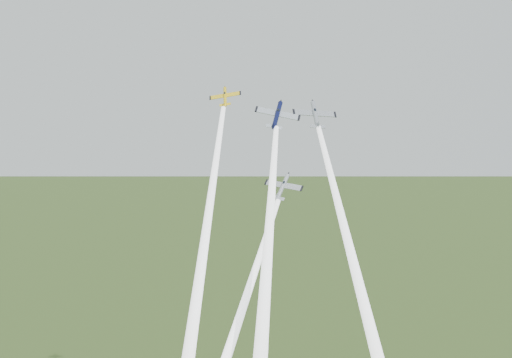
# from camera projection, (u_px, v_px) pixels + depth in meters

# --- Properties ---
(plane_yellow) EXTENTS (7.55, 5.64, 6.35)m
(plane_yellow) POSITION_uv_depth(u_px,v_px,m) (225.00, 97.00, 130.40)
(plane_yellow) COLOR yellow
(smoke_trail_yellow) EXTENTS (5.37, 53.91, 54.40)m
(smoke_trail_yellow) POSITION_uv_depth(u_px,v_px,m) (201.00, 268.00, 105.53)
(smoke_trail_yellow) COLOR white
(plane_navy) EXTENTS (9.70, 7.58, 8.73)m
(plane_navy) POSITION_uv_depth(u_px,v_px,m) (277.00, 115.00, 121.86)
(plane_navy) COLOR #0D113C
(smoke_trail_navy) EXTENTS (4.59, 40.99, 41.33)m
(smoke_trail_navy) POSITION_uv_depth(u_px,v_px,m) (267.00, 255.00, 102.67)
(smoke_trail_navy) COLOR white
(plane_silver_right) EXTENTS (10.19, 9.60, 7.60)m
(plane_silver_right) POSITION_uv_depth(u_px,v_px,m) (315.00, 115.00, 123.23)
(plane_silver_right) COLOR #A2A7B0
(smoke_trail_silver_right) EXTENTS (19.45, 49.61, 52.26)m
(smoke_trail_silver_right) POSITION_uv_depth(u_px,v_px,m) (362.00, 294.00, 99.62)
(smoke_trail_silver_right) COLOR white
(plane_silver_low) EXTENTS (9.35, 7.71, 7.03)m
(plane_silver_low) POSITION_uv_depth(u_px,v_px,m) (283.00, 187.00, 119.97)
(plane_silver_low) COLOR #A5AAB3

